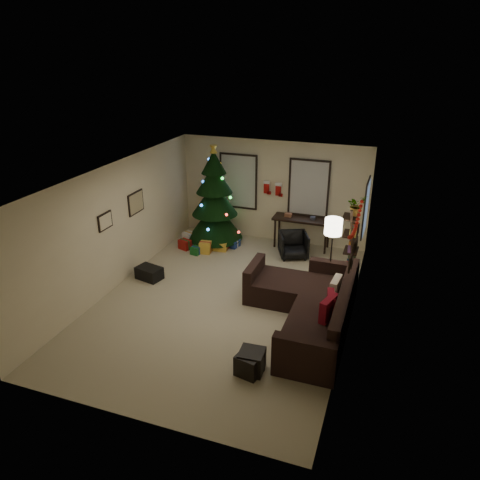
% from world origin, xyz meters
% --- Properties ---
extents(floor, '(7.00, 7.00, 0.00)m').
position_xyz_m(floor, '(0.00, 0.00, 0.00)').
color(floor, '#B7AB8A').
rests_on(floor, ground).
extents(ceiling, '(7.00, 7.00, 0.00)m').
position_xyz_m(ceiling, '(0.00, 0.00, 2.70)').
color(ceiling, white).
rests_on(ceiling, floor).
extents(wall_back, '(5.00, 0.00, 5.00)m').
position_xyz_m(wall_back, '(0.00, 3.50, 1.35)').
color(wall_back, beige).
rests_on(wall_back, floor).
extents(wall_front, '(5.00, 0.00, 5.00)m').
position_xyz_m(wall_front, '(0.00, -3.50, 1.35)').
color(wall_front, beige).
rests_on(wall_front, floor).
extents(wall_left, '(0.00, 7.00, 7.00)m').
position_xyz_m(wall_left, '(-2.50, 0.00, 1.35)').
color(wall_left, beige).
rests_on(wall_left, floor).
extents(wall_right, '(0.00, 7.00, 7.00)m').
position_xyz_m(wall_right, '(2.50, 0.00, 1.35)').
color(wall_right, beige).
rests_on(wall_right, floor).
extents(window_back_left, '(1.05, 0.06, 1.50)m').
position_xyz_m(window_back_left, '(-0.95, 3.47, 1.55)').
color(window_back_left, '#728CB2').
rests_on(window_back_left, wall_back).
extents(window_back_right, '(1.05, 0.06, 1.50)m').
position_xyz_m(window_back_right, '(0.95, 3.47, 1.55)').
color(window_back_right, '#728CB2').
rests_on(window_back_right, wall_back).
extents(window_right_wall, '(0.06, 0.90, 1.30)m').
position_xyz_m(window_right_wall, '(2.47, 2.55, 1.50)').
color(window_right_wall, '#728CB2').
rests_on(window_right_wall, wall_right).
extents(christmas_tree, '(1.46, 1.46, 2.71)m').
position_xyz_m(christmas_tree, '(-1.37, 2.79, 1.12)').
color(christmas_tree, black).
rests_on(christmas_tree, floor).
extents(presents, '(1.50, 1.01, 0.30)m').
position_xyz_m(presents, '(-1.46, 2.28, 0.12)').
color(presents, gold).
rests_on(presents, floor).
extents(sofa, '(2.16, 3.12, 0.94)m').
position_xyz_m(sofa, '(1.80, -0.19, 0.31)').
color(sofa, black).
rests_on(sofa, floor).
extents(pillow_red_a, '(0.28, 0.51, 0.49)m').
position_xyz_m(pillow_red_a, '(2.21, -0.72, 0.64)').
color(pillow_red_a, maroon).
rests_on(pillow_red_a, sofa).
extents(pillow_red_b, '(0.21, 0.47, 0.45)m').
position_xyz_m(pillow_red_b, '(2.21, -0.50, 0.64)').
color(pillow_red_b, maroon).
rests_on(pillow_red_b, sofa).
extents(pillow_cream, '(0.18, 0.48, 0.47)m').
position_xyz_m(pillow_cream, '(2.21, 0.09, 0.63)').
color(pillow_cream, beige).
rests_on(pillow_cream, sofa).
extents(ottoman_near, '(0.42, 0.42, 0.38)m').
position_xyz_m(ottoman_near, '(1.19, -1.94, 0.19)').
color(ottoman_near, black).
rests_on(ottoman_near, floor).
extents(ottoman_far, '(0.45, 0.45, 0.36)m').
position_xyz_m(ottoman_far, '(1.18, -2.01, 0.18)').
color(ottoman_far, black).
rests_on(ottoman_far, floor).
extents(desk, '(1.50, 0.54, 0.81)m').
position_xyz_m(desk, '(0.88, 3.22, 0.71)').
color(desk, black).
rests_on(desk, floor).
extents(desk_chair, '(0.80, 0.78, 0.64)m').
position_xyz_m(desk_chair, '(0.82, 2.57, 0.32)').
color(desk_chair, black).
rests_on(desk_chair, floor).
extents(bookshelf, '(0.30, 0.52, 1.75)m').
position_xyz_m(bookshelf, '(2.30, 1.79, 0.85)').
color(bookshelf, black).
rests_on(bookshelf, floor).
extents(potted_plant, '(0.67, 0.68, 0.57)m').
position_xyz_m(potted_plant, '(2.30, 1.78, 1.85)').
color(potted_plant, '#4C4C4C').
rests_on(potted_plant, bookshelf).
extents(floor_lamp, '(0.36, 0.36, 1.70)m').
position_xyz_m(floor_lamp, '(1.95, 1.05, 1.42)').
color(floor_lamp, black).
rests_on(floor_lamp, floor).
extents(art_map, '(0.04, 0.60, 0.50)m').
position_xyz_m(art_map, '(-2.48, 0.81, 1.62)').
color(art_map, black).
rests_on(art_map, wall_left).
extents(art_abstract, '(0.04, 0.45, 0.35)m').
position_xyz_m(art_abstract, '(-2.48, -0.39, 1.60)').
color(art_abstract, black).
rests_on(art_abstract, wall_left).
extents(gallery, '(0.03, 1.25, 0.54)m').
position_xyz_m(gallery, '(2.48, -0.07, 1.57)').
color(gallery, black).
rests_on(gallery, wall_right).
extents(garland, '(0.08, 1.90, 0.30)m').
position_xyz_m(garland, '(2.45, 0.12, 2.01)').
color(garland, '#A5140C').
rests_on(garland, wall_right).
extents(stocking_left, '(0.20, 0.05, 0.36)m').
position_xyz_m(stocking_left, '(-0.14, 3.40, 1.49)').
color(stocking_left, '#990F0C').
rests_on(stocking_left, wall_back).
extents(stocking_right, '(0.20, 0.05, 0.36)m').
position_xyz_m(stocking_right, '(0.19, 3.35, 1.48)').
color(stocking_right, '#990F0C').
rests_on(stocking_right, wall_back).
extents(storage_bin, '(0.64, 0.50, 0.28)m').
position_xyz_m(storage_bin, '(-2.00, 0.34, 0.14)').
color(storage_bin, black).
rests_on(storage_bin, floor).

